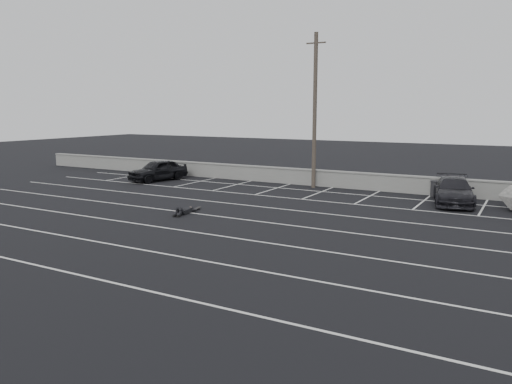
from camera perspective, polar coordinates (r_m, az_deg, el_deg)
The scene contains 9 objects.
ground at distance 20.59m, azimuth -7.71°, elevation -4.48°, with size 120.00×120.00×0.00m, color black.
seawall at distance 32.56m, azimuth 7.25°, elevation 1.64°, with size 50.00×0.45×1.06m.
stall_lines at distance 24.20m, azimuth -1.57°, elevation -2.29°, with size 36.00×20.05×0.01m.
car_left at distance 35.46m, azimuth -11.15°, elevation 2.47°, with size 1.73×4.31×1.47m, color black.
car_right at distance 28.20m, azimuth 21.66°, elevation 0.13°, with size 1.93×4.74×1.38m, color black.
utility_pole at distance 31.56m, azimuth 6.73°, elevation 9.21°, with size 1.27×0.25×9.54m.
trash_bin at distance 30.24m, azimuth 19.82°, elevation 0.39°, with size 0.76×0.76×0.91m.
person at distance 24.19m, azimuth -7.96°, elevation -1.88°, with size 1.21×2.25×0.43m, color black, non-canonical shape.
skateboard at distance 24.78m, azimuth -6.89°, elevation -1.93°, with size 0.28×0.72×0.08m.
Camera 1 is at (12.10, -15.91, 4.92)m, focal length 35.00 mm.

